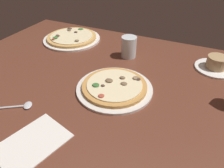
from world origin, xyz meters
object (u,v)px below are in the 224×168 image
pizza_main (115,87)px  water_glass (129,48)px  spoon (24,106)px  ramekin_on_saucer (216,65)px  pizza_side (72,38)px  paper_menu (32,143)px

pizza_main → water_glass: size_ratio=2.90×
spoon → ramekin_on_saucer: bearing=42.9°
ramekin_on_saucer → water_glass: bearing=-172.6°
pizza_main → ramekin_on_saucer: 46.32cm
pizza_side → pizza_main: bearing=-38.2°
pizza_main → ramekin_on_saucer: bearing=43.3°
pizza_side → paper_menu: (29.70, -64.24, -1.04)cm
pizza_side → water_glass: (35.56, -4.95, 3.30)cm
pizza_main → spoon: bearing=-137.7°
water_glass → spoon: water_glass is taller
pizza_main → water_glass: 27.43cm
water_glass → paper_menu: 59.74cm
water_glass → spoon: bearing=-111.5°
spoon → pizza_main: bearing=42.3°
ramekin_on_saucer → spoon: size_ratio=1.69×
pizza_main → spoon: pizza_main is taller
spoon → pizza_side: bearing=107.0°
pizza_side → spoon: pizza_side is taller
water_glass → pizza_main: bearing=-79.9°
ramekin_on_saucer → spoon: bearing=-137.1°
water_glass → pizza_side: bearing=172.1°
ramekin_on_saucer → spoon: ramekin_on_saucer is taller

